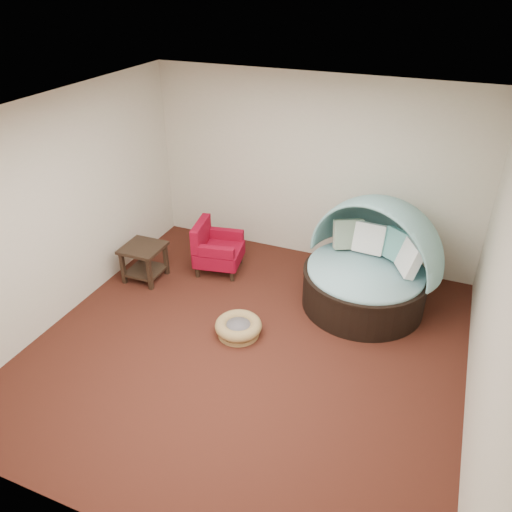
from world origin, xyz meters
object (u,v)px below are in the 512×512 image
at_px(red_armchair, 216,249).
at_px(pet_basket, 238,327).
at_px(side_table, 144,258).
at_px(canopy_daybed, 371,258).

bearing_deg(red_armchair, pet_basket, -64.14).
bearing_deg(side_table, canopy_daybed, 11.57).
relative_size(pet_basket, red_armchair, 0.94).
distance_m(canopy_daybed, side_table, 3.22).
xyz_separation_m(canopy_daybed, red_armchair, (-2.28, -0.02, -0.34)).
height_order(pet_basket, side_table, side_table).
height_order(canopy_daybed, side_table, canopy_daybed).
xyz_separation_m(canopy_daybed, side_table, (-3.13, -0.64, -0.35)).
xyz_separation_m(canopy_daybed, pet_basket, (-1.33, -1.31, -0.59)).
height_order(pet_basket, red_armchair, red_armchair).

